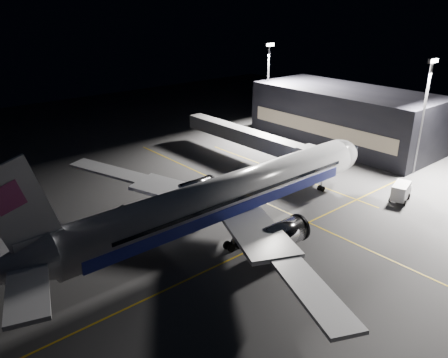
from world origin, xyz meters
name	(u,v)px	position (x,y,z in m)	size (l,w,h in m)	color
ground	(229,229)	(0.00, 0.00, 0.00)	(200.00, 200.00, 0.00)	#4C4C4F
guide_line_main	(278,208)	(10.00, 0.00, 0.01)	(0.25, 80.00, 0.01)	gold
guide_line_cross	(259,246)	(0.00, -6.00, 0.01)	(70.00, 0.25, 0.01)	gold
guide_line_side	(283,172)	(22.00, 10.00, 0.01)	(0.25, 40.00, 0.01)	gold
airliner	(223,197)	(-1.08, 0.00, 5.16)	(61.48, 54.22, 16.64)	silver
terminal	(345,116)	(45.98, 14.00, 6.00)	(18.12, 40.00, 12.00)	black
jet_bridge	(253,139)	(22.00, 18.06, 4.58)	(3.60, 34.40, 6.30)	#B2B2B7
floodlight_mast_north	(268,80)	(40.00, 31.99, 12.37)	(2.40, 0.68, 20.70)	#59595E
floodlight_mast_south	(425,107)	(40.00, -6.01, 12.37)	(2.40, 0.67, 20.70)	#59595E
service_truck	(401,190)	(27.49, -10.39, 1.53)	(5.96, 3.71, 2.85)	silver
baggage_tug	(124,214)	(-9.74, 12.16, 0.91)	(3.32, 3.02, 1.98)	black
safety_cone_a	(189,225)	(-4.00, 4.00, 0.34)	(0.45, 0.45, 0.68)	#FE4E0A
safety_cone_b	(173,223)	(-5.31, 6.05, 0.29)	(0.38, 0.38, 0.58)	#FE4E0A
safety_cone_c	(162,199)	(-2.07, 14.00, 0.26)	(0.34, 0.34, 0.51)	#FE4E0A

